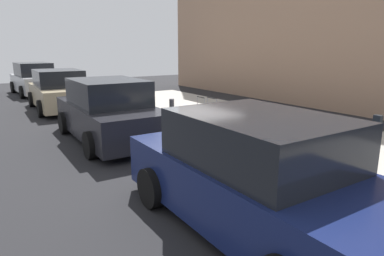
{
  "coord_description": "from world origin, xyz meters",
  "views": [
    {
      "loc": [
        -7.62,
        4.79,
        2.48
      ],
      "look_at": [
        -1.2,
        0.49,
        0.64
      ],
      "focal_mm": 31.65,
      "sensor_mm": 36.0,
      "label": 1
    }
  ],
  "objects_px": {
    "suitcase_silver_3": "(238,134)",
    "parked_car_silver_3": "(34,80)",
    "parked_car_beige_2": "(59,91)",
    "fire_hydrant": "(186,116)",
    "suitcase_teal_0": "(296,153)",
    "suitcase_maroon_6": "(201,121)",
    "suitcase_red_4": "(225,132)",
    "suitcase_olive_1": "(272,147)",
    "bollard_post": "(172,113)",
    "parked_car_charcoal_1": "(109,112)",
    "parked_car_navy_0": "(257,177)",
    "parking_meter": "(375,141)",
    "suitcase_black_5": "(212,124)",
    "suitcase_navy_2": "(253,140)"
  },
  "relations": [
    {
      "from": "suitcase_olive_1",
      "to": "bollard_post",
      "type": "height_order",
      "value": "suitcase_olive_1"
    },
    {
      "from": "suitcase_black_5",
      "to": "bollard_post",
      "type": "bearing_deg",
      "value": 5.18
    },
    {
      "from": "suitcase_olive_1",
      "to": "parking_meter",
      "type": "xyz_separation_m",
      "value": [
        -1.96,
        -0.32,
        0.52
      ]
    },
    {
      "from": "suitcase_teal_0",
      "to": "parked_car_navy_0",
      "type": "distance_m",
      "value": 2.46
    },
    {
      "from": "parking_meter",
      "to": "parked_car_charcoal_1",
      "type": "xyz_separation_m",
      "value": [
        5.99,
        2.36,
        -0.19
      ]
    },
    {
      "from": "suitcase_navy_2",
      "to": "parked_car_navy_0",
      "type": "distance_m",
      "value": 2.99
    },
    {
      "from": "suitcase_navy_2",
      "to": "fire_hydrant",
      "type": "relative_size",
      "value": 1.27
    },
    {
      "from": "suitcase_black_5",
      "to": "suitcase_olive_1",
      "type": "bearing_deg",
      "value": 177.97
    },
    {
      "from": "parked_car_beige_2",
      "to": "fire_hydrant",
      "type": "bearing_deg",
      "value": -161.23
    },
    {
      "from": "suitcase_teal_0",
      "to": "parking_meter",
      "type": "height_order",
      "value": "parking_meter"
    },
    {
      "from": "parked_car_navy_0",
      "to": "parked_car_beige_2",
      "type": "height_order",
      "value": "parked_car_navy_0"
    },
    {
      "from": "suitcase_red_4",
      "to": "suitcase_maroon_6",
      "type": "height_order",
      "value": "suitcase_maroon_6"
    },
    {
      "from": "suitcase_olive_1",
      "to": "parked_car_silver_3",
      "type": "bearing_deg",
      "value": 7.6
    },
    {
      "from": "parked_car_beige_2",
      "to": "parked_car_silver_3",
      "type": "bearing_deg",
      "value": -0.0
    },
    {
      "from": "suitcase_teal_0",
      "to": "fire_hydrant",
      "type": "distance_m",
      "value": 3.99
    },
    {
      "from": "suitcase_teal_0",
      "to": "parked_car_navy_0",
      "type": "bearing_deg",
      "value": 116.93
    },
    {
      "from": "fire_hydrant",
      "to": "bollard_post",
      "type": "bearing_deg",
      "value": 15.54
    },
    {
      "from": "bollard_post",
      "to": "parked_car_silver_3",
      "type": "height_order",
      "value": "parked_car_silver_3"
    },
    {
      "from": "suitcase_red_4",
      "to": "suitcase_maroon_6",
      "type": "distance_m",
      "value": 1.08
    },
    {
      "from": "parked_car_charcoal_1",
      "to": "parked_car_beige_2",
      "type": "relative_size",
      "value": 1.02
    },
    {
      "from": "suitcase_teal_0",
      "to": "suitcase_maroon_6",
      "type": "relative_size",
      "value": 0.86
    },
    {
      "from": "suitcase_red_4",
      "to": "parking_meter",
      "type": "bearing_deg",
      "value": -176.8
    },
    {
      "from": "parked_car_silver_3",
      "to": "parked_car_navy_0",
      "type": "bearing_deg",
      "value": 180.0
    },
    {
      "from": "suitcase_teal_0",
      "to": "parked_car_charcoal_1",
      "type": "xyz_separation_m",
      "value": [
        4.57,
        2.18,
        0.35
      ]
    },
    {
      "from": "suitcase_maroon_6",
      "to": "fire_hydrant",
      "type": "xyz_separation_m",
      "value": [
        0.7,
        0.05,
        0.03
      ]
    },
    {
      "from": "suitcase_teal_0",
      "to": "parked_car_charcoal_1",
      "type": "relative_size",
      "value": 0.2
    },
    {
      "from": "suitcase_navy_2",
      "to": "suitcase_teal_0",
      "type": "bearing_deg",
      "value": -172.6
    },
    {
      "from": "suitcase_red_4",
      "to": "parked_car_silver_3",
      "type": "height_order",
      "value": "parked_car_silver_3"
    },
    {
      "from": "suitcase_olive_1",
      "to": "suitcase_black_5",
      "type": "distance_m",
      "value": 2.21
    },
    {
      "from": "suitcase_olive_1",
      "to": "parked_car_navy_0",
      "type": "height_order",
      "value": "parked_car_navy_0"
    },
    {
      "from": "parked_car_navy_0",
      "to": "parked_car_charcoal_1",
      "type": "height_order",
      "value": "parked_car_charcoal_1"
    },
    {
      "from": "bollard_post",
      "to": "parked_car_navy_0",
      "type": "height_order",
      "value": "parked_car_navy_0"
    },
    {
      "from": "suitcase_olive_1",
      "to": "suitcase_navy_2",
      "type": "bearing_deg",
      "value": 1.07
    },
    {
      "from": "parking_meter",
      "to": "suitcase_silver_3",
      "type": "bearing_deg",
      "value": 4.56
    },
    {
      "from": "parking_meter",
      "to": "suitcase_navy_2",
      "type": "bearing_deg",
      "value": 7.45
    },
    {
      "from": "suitcase_silver_3",
      "to": "parked_car_charcoal_1",
      "type": "relative_size",
      "value": 0.22
    },
    {
      "from": "suitcase_silver_3",
      "to": "parked_car_silver_3",
      "type": "height_order",
      "value": "parked_car_silver_3"
    },
    {
      "from": "suitcase_silver_3",
      "to": "parked_car_beige_2",
      "type": "relative_size",
      "value": 0.23
    },
    {
      "from": "suitcase_black_5",
      "to": "fire_hydrant",
      "type": "bearing_deg",
      "value": 0.56
    },
    {
      "from": "suitcase_maroon_6",
      "to": "parked_car_silver_3",
      "type": "relative_size",
      "value": 0.24
    },
    {
      "from": "suitcase_olive_1",
      "to": "suitcase_silver_3",
      "type": "distance_m",
      "value": 1.13
    },
    {
      "from": "parked_car_beige_2",
      "to": "suitcase_black_5",
      "type": "bearing_deg",
      "value": -164.12
    },
    {
      "from": "fire_hydrant",
      "to": "parking_meter",
      "type": "xyz_separation_m",
      "value": [
        -5.42,
        -0.25,
        0.44
      ]
    },
    {
      "from": "suitcase_red_4",
      "to": "bollard_post",
      "type": "relative_size",
      "value": 0.69
    },
    {
      "from": "suitcase_red_4",
      "to": "parked_car_silver_3",
      "type": "xyz_separation_m",
      "value": [
        13.68,
        2.16,
        0.39
      ]
    },
    {
      "from": "parked_car_beige_2",
      "to": "suitcase_navy_2",
      "type": "bearing_deg",
      "value": -167.44
    },
    {
      "from": "parked_car_silver_3",
      "to": "fire_hydrant",
      "type": "bearing_deg",
      "value": -169.92
    },
    {
      "from": "bollard_post",
      "to": "parked_car_charcoal_1",
      "type": "height_order",
      "value": "parked_car_charcoal_1"
    },
    {
      "from": "suitcase_red_4",
      "to": "bollard_post",
      "type": "distance_m",
      "value": 2.34
    },
    {
      "from": "parked_car_charcoal_1",
      "to": "parked_car_silver_3",
      "type": "bearing_deg",
      "value": -0.0
    }
  ]
}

